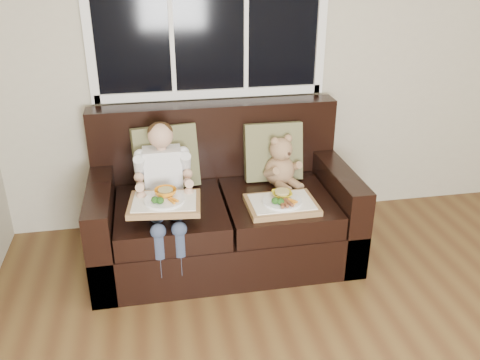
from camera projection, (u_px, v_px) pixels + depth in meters
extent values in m
cube|color=beige|center=(318.00, 37.00, 3.55)|extent=(4.50, 0.02, 2.70)
cube|color=white|center=(211.00, 93.00, 3.55)|extent=(1.58, 0.04, 0.06)
cube|color=black|center=(224.00, 235.00, 3.44)|extent=(1.70, 0.90, 0.30)
cube|color=black|center=(104.00, 227.00, 3.25)|extent=(0.15, 0.90, 0.60)
cube|color=black|center=(334.00, 206.00, 3.51)|extent=(0.15, 0.90, 0.60)
cube|color=black|center=(215.00, 149.00, 3.58)|extent=(1.70, 0.18, 0.66)
cube|color=black|center=(171.00, 216.00, 3.22)|extent=(0.68, 0.72, 0.15)
cube|color=black|center=(278.00, 207.00, 3.33)|extent=(0.68, 0.72, 0.15)
cube|color=olive|center=(166.00, 157.00, 3.36)|extent=(0.45, 0.26, 0.43)
cube|color=olive|center=(273.00, 152.00, 3.49)|extent=(0.40, 0.19, 0.41)
cube|color=white|center=(163.00, 173.00, 3.22)|extent=(0.24, 0.15, 0.33)
sphere|color=tan|center=(160.00, 135.00, 3.11)|extent=(0.16, 0.16, 0.16)
ellipsoid|color=#372311|center=(160.00, 131.00, 3.11)|extent=(0.16, 0.16, 0.11)
cylinder|color=#2F3A53|center=(156.00, 205.00, 3.11)|extent=(0.09, 0.29, 0.09)
cylinder|color=#2F3A53|center=(176.00, 204.00, 3.13)|extent=(0.09, 0.29, 0.09)
cylinder|color=#2F3A53|center=(160.00, 254.00, 2.93)|extent=(0.08, 0.08, 0.27)
cylinder|color=#2F3A53|center=(180.00, 252.00, 2.95)|extent=(0.08, 0.08, 0.27)
cylinder|color=tan|center=(140.00, 176.00, 3.09)|extent=(0.06, 0.29, 0.23)
cylinder|color=tan|center=(187.00, 173.00, 3.13)|extent=(0.06, 0.29, 0.23)
ellipsoid|color=#9D7553|center=(280.00, 171.00, 3.45)|extent=(0.25, 0.24, 0.22)
sphere|color=#9D7553|center=(281.00, 149.00, 3.37)|extent=(0.20, 0.20, 0.15)
sphere|color=#9D7553|center=(273.00, 140.00, 3.34)|extent=(0.06, 0.06, 0.06)
sphere|color=#9D7553|center=(289.00, 139.00, 3.36)|extent=(0.06, 0.06, 0.06)
sphere|color=#9D7553|center=(283.00, 155.00, 3.32)|extent=(0.06, 0.06, 0.06)
sphere|color=black|center=(284.00, 155.00, 3.30)|extent=(0.02, 0.02, 0.02)
cylinder|color=#9D7553|center=(277.00, 187.00, 3.37)|extent=(0.10, 0.13, 0.06)
cylinder|color=#9D7553|center=(291.00, 186.00, 3.38)|extent=(0.10, 0.13, 0.06)
cube|color=#9D7E47|center=(165.00, 204.00, 2.97)|extent=(0.45, 0.36, 0.03)
cube|color=white|center=(164.00, 201.00, 2.96)|extent=(0.39, 0.31, 0.01)
cylinder|color=white|center=(164.00, 200.00, 2.95)|extent=(0.24, 0.24, 0.01)
imported|color=orange|center=(165.00, 192.00, 2.98)|extent=(0.14, 0.14, 0.04)
cylinder|color=tan|center=(165.00, 192.00, 2.97)|extent=(0.09, 0.09, 0.02)
ellipsoid|color=#295A1C|center=(155.00, 200.00, 2.89)|extent=(0.04, 0.04, 0.04)
ellipsoid|color=#295A1C|center=(160.00, 200.00, 2.88)|extent=(0.04, 0.04, 0.04)
cylinder|color=orange|center=(172.00, 201.00, 2.91)|extent=(0.05, 0.06, 0.02)
cube|color=#9D7E47|center=(282.00, 205.00, 3.16)|extent=(0.43, 0.33, 0.04)
cube|color=white|center=(282.00, 202.00, 3.15)|extent=(0.38, 0.28, 0.01)
cylinder|color=white|center=(282.00, 201.00, 3.14)|extent=(0.25, 0.25, 0.02)
imported|color=gold|center=(282.00, 194.00, 3.17)|extent=(0.13, 0.13, 0.03)
cylinder|color=tan|center=(282.00, 193.00, 3.17)|extent=(0.09, 0.09, 0.02)
ellipsoid|color=#295A1C|center=(275.00, 201.00, 3.08)|extent=(0.04, 0.04, 0.04)
ellipsoid|color=#295A1C|center=(281.00, 201.00, 3.07)|extent=(0.04, 0.04, 0.04)
cylinder|color=orange|center=(291.00, 202.00, 3.10)|extent=(0.05, 0.07, 0.02)
cylinder|color=brown|center=(285.00, 203.00, 3.07)|extent=(0.03, 0.09, 0.02)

